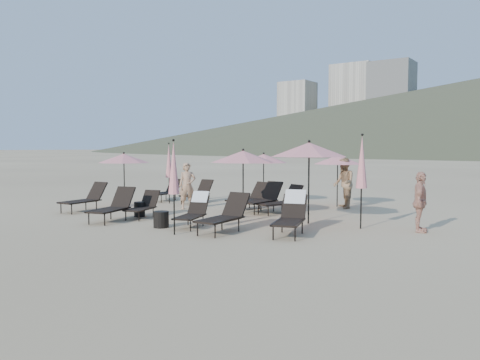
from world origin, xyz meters
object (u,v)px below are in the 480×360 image
Objects in this scene: lounger_2 at (143,206)px; lounger_9 at (263,198)px; umbrella_open_2 at (309,150)px; side_table_0 at (140,209)px; lounger_7 at (198,192)px; lounger_10 at (281,200)px; lounger_0 at (85,198)px; lounger_1 at (113,206)px; lounger_6 at (167,191)px; lounger_3 at (194,210)px; lounger_5 at (291,214)px; umbrella_open_4 at (338,160)px; umbrella_closed_1 at (362,163)px; lounger_8 at (249,197)px; umbrella_closed_2 at (169,161)px; umbrella_open_3 at (264,158)px; lounger_4 at (225,215)px; beachgoer_a at (187,186)px; side_table_1 at (161,219)px; beachgoer_b at (344,183)px; umbrella_open_1 at (243,157)px; beachgoer_c at (420,202)px; umbrella_closed_0 at (174,168)px.

lounger_2 is 4.15m from lounger_9.
side_table_0 is at bearing -159.91° from umbrella_open_2.
lounger_10 reaches higher than lounger_7.
lounger_0 is at bearing 164.28° from lounger_2.
lounger_1 is 1.15× the size of lounger_6.
lounger_3 is 0.87× the size of lounger_5.
umbrella_closed_1 reaches higher than umbrella_open_4.
lounger_6 is 4.38m from lounger_8.
umbrella_closed_2 reaches higher than lounger_3.
lounger_0 is 2.58m from side_table_0.
lounger_9 reaches higher than lounger_3.
umbrella_open_4 is (-1.29, 5.99, 1.27)m from lounger_5.
lounger_6 is 0.79× the size of umbrella_open_3.
lounger_1 is 1.12m from side_table_0.
umbrella_closed_1 is (2.78, 2.60, 1.37)m from lounger_4.
beachgoer_a is (-2.68, 2.78, 0.39)m from lounger_3.
side_table_1 is (-3.50, -1.21, -0.30)m from lounger_5.
beachgoer_a reaches higher than lounger_0.
lounger_2 is 4.29m from lounger_7.
umbrella_closed_1 is 4.47m from beachgoer_b.
umbrella_open_1 reaches higher than lounger_9.
umbrella_closed_2 is at bearing 73.54° from beachgoer_c.
lounger_0 is at bearing -104.17° from umbrella_closed_2.
lounger_10 is 1.11× the size of beachgoer_c.
umbrella_open_4 reaches higher than lounger_2.
umbrella_closed_0 is at bearing -45.39° from umbrella_closed_2.
lounger_9 is at bearing 95.13° from umbrella_closed_0.
side_table_1 is (0.58, -6.36, -1.59)m from umbrella_open_3.
umbrella_open_4 reaches higher than lounger_0.
lounger_10 is 0.72× the size of umbrella_open_2.
beachgoer_b reaches higher than lounger_10.
umbrella_closed_1 is at bearing 2.20° from umbrella_open_2.
umbrella_open_2 is at bearing -177.80° from umbrella_closed_1.
umbrella_closed_1 is 1.41× the size of beachgoer_b.
lounger_5 is at bearing 36.89° from umbrella_closed_0.
lounger_8 is 0.95× the size of beachgoer_b.
lounger_0 is 1.10× the size of lounger_6.
umbrella_open_3 is 6.58m from side_table_1.
umbrella_open_4 is (1.59, 2.82, 1.31)m from lounger_9.
lounger_2 is at bearing -102.35° from umbrella_open_3.
umbrella_open_1 is at bearing -176.18° from umbrella_closed_1.
beachgoer_a is (2.55, 2.56, 0.39)m from lounger_0.
beachgoer_c is at bearing 8.24° from lounger_10.
umbrella_open_1 is 3.22m from beachgoer_a.
lounger_4 is at bearing -8.30° from lounger_0.
side_table_1 is (-1.07, 0.61, -1.49)m from umbrella_closed_0.
umbrella_open_2 is (6.06, -2.12, 1.76)m from lounger_7.
umbrella_open_3 is at bearing 54.98° from beachgoer_c.
beachgoer_c is at bearing 38.35° from umbrella_closed_0.
beachgoer_a is at bearing 120.78° from side_table_1.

